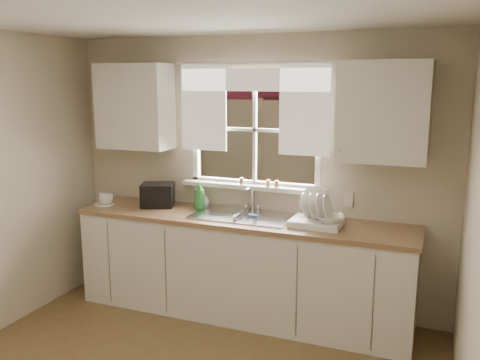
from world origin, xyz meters
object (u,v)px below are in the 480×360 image
at_px(soap_bottle_a, 199,196).
at_px(black_appliance, 158,195).
at_px(dish_rack, 316,217).
at_px(cup, 106,199).

xyz_separation_m(soap_bottle_a, black_appliance, (-0.43, -0.02, -0.03)).
relative_size(dish_rack, soap_bottle_a, 1.57).
height_order(soap_bottle_a, cup, soap_bottle_a).
distance_m(dish_rack, soap_bottle_a, 1.14).
relative_size(soap_bottle_a, cup, 1.91).
bearing_deg(dish_rack, black_appliance, 176.52).
distance_m(dish_rack, black_appliance, 1.57).
bearing_deg(cup, dish_rack, 5.94).
height_order(cup, black_appliance, black_appliance).
height_order(dish_rack, soap_bottle_a, dish_rack).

